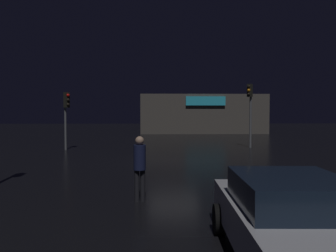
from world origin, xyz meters
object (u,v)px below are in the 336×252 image
traffic_signal_cross_left (66,109)px  traffic_signal_main (250,104)px  car_near (291,220)px  pedestrian (140,163)px  store_building (201,114)px

traffic_signal_cross_left → traffic_signal_main: bearing=4.0°
car_near → pedestrian: size_ratio=2.55×
store_building → traffic_signal_cross_left: store_building is taller
store_building → pedestrian: store_building is taller
traffic_signal_main → traffic_signal_cross_left: traffic_signal_main is taller
traffic_signal_cross_left → pedestrian: (5.45, -13.41, -1.66)m
store_building → traffic_signal_cross_left: 23.48m
store_building → car_near: 38.18m
traffic_signal_cross_left → pedestrian: traffic_signal_cross_left is taller
store_building → pedestrian: 34.41m
traffic_signal_main → pedestrian: traffic_signal_main is taller
store_building → car_near: store_building is taller
store_building → car_near: bearing=-95.3°
store_building → pedestrian: size_ratio=8.21×
car_near → store_building: bearing=84.7°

